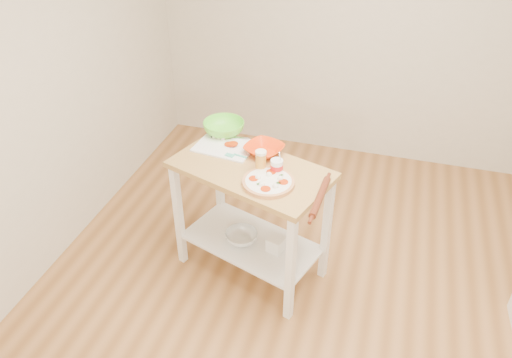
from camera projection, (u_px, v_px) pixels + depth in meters
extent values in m
cube|color=#9E6B3A|center=(313.00, 318.00, 3.38)|extent=(4.00, 4.50, 0.02)
cube|color=beige|center=(374.00, 19.00, 4.39)|extent=(4.00, 0.02, 2.70)
cube|color=beige|center=(8.00, 98.00, 3.08)|extent=(0.02, 4.50, 2.70)
cube|color=#AF8848|center=(251.00, 170.00, 3.27)|extent=(1.16, 0.86, 0.04)
cube|color=white|center=(251.00, 242.00, 3.63)|extent=(1.07, 0.78, 0.02)
cube|color=white|center=(179.00, 216.00, 3.59)|extent=(0.06, 0.06, 0.86)
cube|color=white|center=(220.00, 185.00, 3.91)|extent=(0.06, 0.06, 0.86)
cube|color=white|center=(290.00, 270.00, 3.14)|extent=(0.06, 0.06, 0.86)
cube|color=white|center=(326.00, 230.00, 3.46)|extent=(0.06, 0.06, 0.86)
cylinder|color=tan|center=(268.00, 183.00, 3.10)|extent=(0.33, 0.33, 0.02)
cylinder|color=tan|center=(268.00, 181.00, 3.09)|extent=(0.33, 0.33, 0.01)
cylinder|color=white|center=(268.00, 181.00, 3.09)|extent=(0.29, 0.29, 0.01)
cylinder|color=#BB2D06|center=(283.00, 182.00, 3.07)|extent=(0.06, 0.06, 0.01)
cylinder|color=#BB2D06|center=(271.00, 172.00, 3.16)|extent=(0.06, 0.06, 0.01)
cylinder|color=#BB2D06|center=(254.00, 179.00, 3.10)|extent=(0.06, 0.06, 0.01)
cylinder|color=#BB2D06|center=(266.00, 189.00, 3.01)|extent=(0.06, 0.06, 0.01)
sphere|color=white|center=(280.00, 179.00, 3.10)|extent=(0.04, 0.04, 0.04)
sphere|color=white|center=(269.00, 175.00, 3.13)|extent=(0.04, 0.04, 0.04)
sphere|color=white|center=(258.00, 178.00, 3.11)|extent=(0.04, 0.04, 0.04)
sphere|color=white|center=(262.00, 185.00, 3.05)|extent=(0.04, 0.04, 0.04)
sphere|color=white|center=(275.00, 187.00, 3.03)|extent=(0.04, 0.04, 0.04)
plane|color=#224E17|center=(279.00, 183.00, 3.06)|extent=(0.03, 0.03, 0.00)
plane|color=#224E17|center=(281.00, 175.00, 3.13)|extent=(0.04, 0.04, 0.00)
plane|color=#224E17|center=(268.00, 174.00, 3.14)|extent=(0.04, 0.04, 0.00)
plane|color=#224E17|center=(258.00, 177.00, 3.11)|extent=(0.03, 0.03, 0.00)
plane|color=#224E17|center=(259.00, 184.00, 3.05)|extent=(0.04, 0.04, 0.00)
cube|color=white|center=(225.00, 146.00, 3.47)|extent=(0.43, 0.34, 0.01)
cube|color=#F4EACC|center=(214.00, 136.00, 3.55)|extent=(0.03, 0.03, 0.02)
cube|color=#F4EACC|center=(219.00, 137.00, 3.54)|extent=(0.03, 0.03, 0.02)
cube|color=#F4EACC|center=(223.00, 138.00, 3.52)|extent=(0.03, 0.03, 0.02)
cube|color=#F4EACC|center=(217.00, 134.00, 3.57)|extent=(0.03, 0.03, 0.02)
cube|color=#F4EACC|center=(221.00, 135.00, 3.56)|extent=(0.03, 0.03, 0.02)
cube|color=#F4EACC|center=(225.00, 136.00, 3.55)|extent=(0.03, 0.03, 0.02)
cylinder|color=#BB2D06|center=(229.00, 144.00, 3.47)|extent=(0.07, 0.07, 0.01)
cylinder|color=#BB2D06|center=(231.00, 144.00, 3.46)|extent=(0.07, 0.07, 0.01)
cylinder|color=#BB2D06|center=(233.00, 144.00, 3.45)|extent=(0.07, 0.07, 0.01)
cube|color=#4ABB9C|center=(230.00, 155.00, 3.35)|extent=(0.07, 0.05, 0.01)
cylinder|color=#4ABB9C|center=(241.00, 156.00, 3.34)|extent=(0.10, 0.03, 0.01)
cube|color=silver|center=(237.00, 138.00, 3.55)|extent=(0.18, 0.05, 0.00)
cube|color=black|center=(218.00, 137.00, 3.55)|extent=(0.10, 0.03, 0.01)
imported|color=#EC3C0A|center=(264.00, 150.00, 3.38)|extent=(0.32, 0.32, 0.06)
imported|color=#65DF36|center=(224.00, 128.00, 3.60)|extent=(0.31, 0.31, 0.09)
cylinder|color=gold|center=(261.00, 162.00, 3.20)|extent=(0.07, 0.07, 0.12)
cylinder|color=white|center=(261.00, 152.00, 3.16)|extent=(0.07, 0.07, 0.02)
cylinder|color=white|center=(277.00, 167.00, 3.18)|extent=(0.08, 0.08, 0.10)
cylinder|color=red|center=(277.00, 167.00, 3.18)|extent=(0.08, 0.08, 0.04)
cylinder|color=silver|center=(280.00, 157.00, 3.13)|extent=(0.01, 0.05, 0.10)
cylinder|color=maroon|center=(320.00, 197.00, 2.95)|extent=(0.06, 0.39, 0.05)
imported|color=silver|center=(241.00, 237.00, 3.60)|extent=(0.26, 0.26, 0.07)
cube|color=white|center=(276.00, 244.00, 3.51)|extent=(0.14, 0.14, 0.11)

